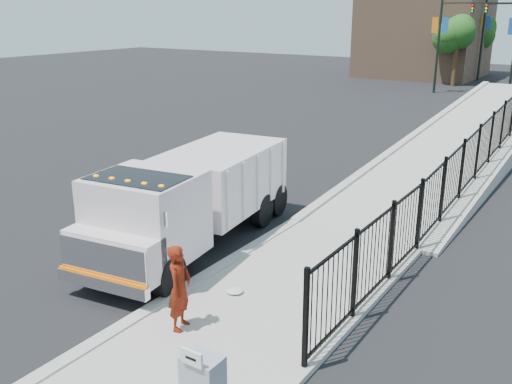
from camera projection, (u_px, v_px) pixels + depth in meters
The scene contains 15 objects.
ground at pixel (210, 277), 13.18m from camera, with size 120.00×120.00×0.00m, color black.
sidewalk at pixel (227, 340), 10.57m from camera, with size 3.55×12.00×0.12m, color #9E998E.
curb at pixel (150, 311), 11.56m from camera, with size 0.30×12.00×0.16m, color #ADAAA3.
ramp at pixel (472, 151), 24.85m from camera, with size 3.95×24.00×1.70m, color #9E998E.
iron_fence at pixel (489, 154), 20.64m from camera, with size 0.10×28.00×1.80m, color black.
truck at pixel (190, 196), 14.44m from camera, with size 3.18×7.44×2.47m.
worker at pixel (180, 288), 10.63m from camera, with size 0.61×0.40×1.69m, color #641709.
arrow_sign at pixel (192, 358), 7.61m from camera, with size 0.35×0.04×0.22m, color white.
debris at pixel (235, 290), 12.21m from camera, with size 0.38×0.38×0.10m, color silver.
light_pole_0 at pixel (444, 32), 40.64m from camera, with size 3.77×0.22×8.00m.
light_pole_1 at pixel (512, 33), 38.52m from camera, with size 3.78×0.22×8.00m.
light_pole_2 at pixel (487, 28), 47.93m from camera, with size 3.77×0.22×8.00m.
tree_0 at pixel (458, 35), 44.61m from camera, with size 2.70×2.70×5.35m.
tree_2 at pixel (478, 31), 52.01m from camera, with size 3.08×3.08×5.54m.
building at pixel (425, 31), 51.74m from camera, with size 10.00×10.00×8.00m, color #8C664C.
Camera 1 is at (7.39, -9.43, 5.92)m, focal length 40.00 mm.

